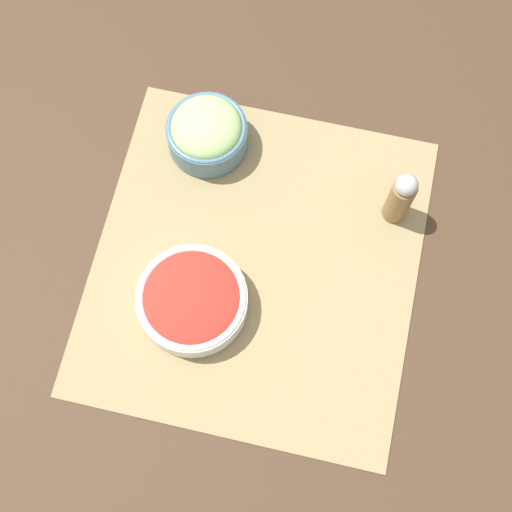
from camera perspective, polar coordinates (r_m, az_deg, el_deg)
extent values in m
plane|color=#422D1E|center=(0.99, 0.00, -0.63)|extent=(3.00, 3.00, 0.00)
cube|color=#937F56|center=(0.98, 0.00, -0.59)|extent=(0.44, 0.48, 0.00)
cylinder|color=slate|center=(1.04, -3.91, 9.61)|extent=(0.12, 0.12, 0.04)
torus|color=slate|center=(1.02, -3.99, 10.21)|extent=(0.11, 0.11, 0.01)
ellipsoid|color=#A8CC7F|center=(1.02, -3.99, 10.21)|extent=(0.10, 0.10, 0.05)
cylinder|color=white|center=(0.95, -5.08, -3.61)|extent=(0.15, 0.15, 0.04)
torus|color=white|center=(0.93, -5.18, -3.31)|extent=(0.14, 0.14, 0.01)
ellipsoid|color=red|center=(0.93, -5.18, -3.31)|extent=(0.13, 0.13, 0.02)
cylinder|color=olive|center=(0.99, 11.39, 4.38)|extent=(0.03, 0.03, 0.08)
sphere|color=#B2B2B7|center=(0.94, 11.96, 5.55)|extent=(0.03, 0.03, 0.03)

